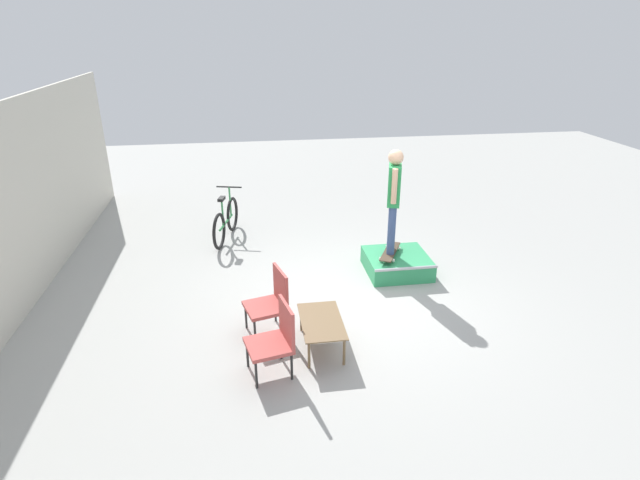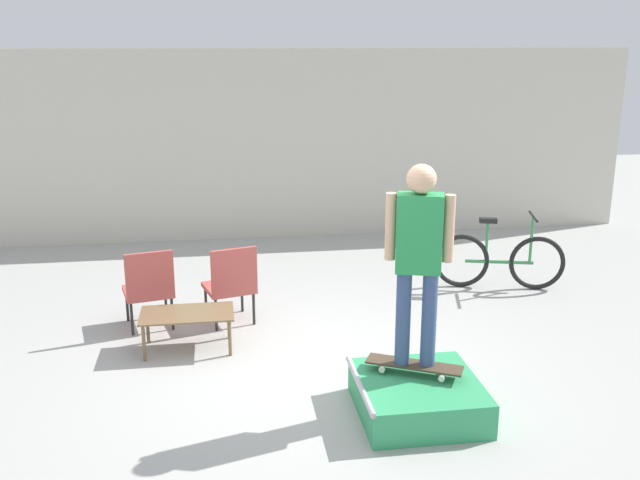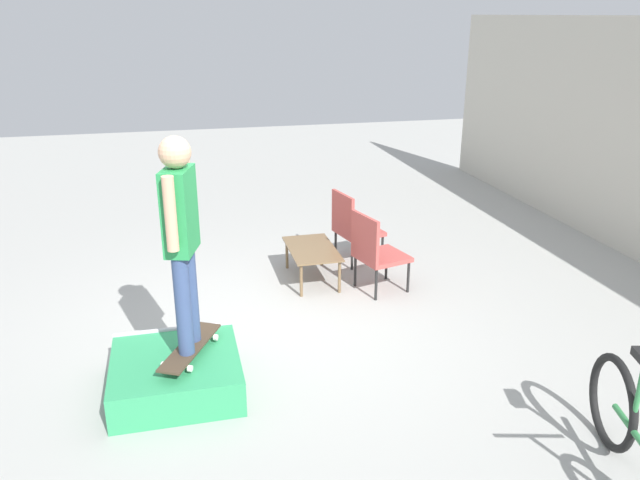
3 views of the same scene
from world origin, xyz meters
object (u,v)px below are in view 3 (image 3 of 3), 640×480
at_px(skate_ramp_box, 176,374).
at_px(person_skater, 181,228).
at_px(skateboard_on_ramp, 190,347).
at_px(coffee_table, 312,252).
at_px(patio_chair_right, 375,250).
at_px(patio_chair_left, 352,225).

relative_size(skate_ramp_box, person_skater, 0.60).
height_order(skateboard_on_ramp, coffee_table, coffee_table).
distance_m(skateboard_on_ramp, person_skater, 1.06).
height_order(coffee_table, patio_chair_right, patio_chair_right).
height_order(skate_ramp_box, patio_chair_left, patio_chair_left).
bearing_deg(skate_ramp_box, skateboard_on_ramp, 90.60).
bearing_deg(person_skater, patio_chair_right, 142.14).
xyz_separation_m(skate_ramp_box, patio_chair_left, (-2.44, 2.27, 0.35)).
bearing_deg(skate_ramp_box, patio_chair_left, 137.10).
distance_m(skate_ramp_box, person_skater, 1.30).
bearing_deg(coffee_table, patio_chair_left, 124.44).
bearing_deg(coffee_table, skateboard_on_ramp, -36.86).
bearing_deg(patio_chair_left, skate_ramp_box, 124.38).
bearing_deg(patio_chair_right, skateboard_on_ramp, 110.60).
height_order(skate_ramp_box, coffee_table, coffee_table).
xyz_separation_m(skate_ramp_box, patio_chair_right, (-1.53, 2.27, 0.35)).
bearing_deg(person_skater, coffee_table, 159.59).
height_order(skate_ramp_box, skateboard_on_ramp, skateboard_on_ramp).
relative_size(skateboard_on_ramp, coffee_table, 0.87).
relative_size(skateboard_on_ramp, person_skater, 0.48).
bearing_deg(person_skater, patio_chair_left, 155.29).
bearing_deg(coffee_table, skate_ramp_box, -39.22).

